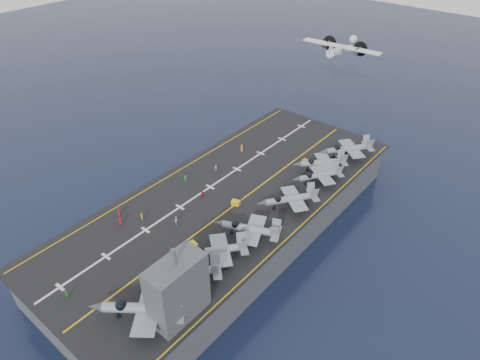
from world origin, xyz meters
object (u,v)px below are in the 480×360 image
Objects in this scene: fighter_jet_0 at (143,307)px; transport_plane at (341,51)px; tow_cart_a at (193,245)px; island_superstructure at (177,284)px.

transport_plane is (-17.22, 93.70, 14.94)m from fighter_jet_0.
transport_plane is at bearing 98.52° from tow_cart_a.
transport_plane reaches higher than fighter_jet_0.
transport_plane is at bearing 100.42° from fighter_jet_0.
fighter_jet_0 is (-3.84, -4.49, -4.67)m from island_superstructure.
tow_cart_a is (-9.63, 12.85, -6.95)m from island_superstructure.
transport_plane is (-21.07, 89.22, 10.28)m from island_superstructure.
tow_cart_a is at bearing -81.48° from transport_plane.
fighter_jet_0 is at bearing -79.58° from transport_plane.
fighter_jet_0 is 9.79× the size of tow_cart_a.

